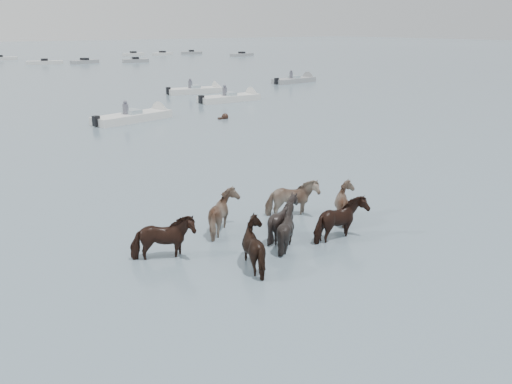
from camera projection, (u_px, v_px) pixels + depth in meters
ground at (317, 229)px, 15.03m from camera, size 400.00×400.00×0.00m
pony_herd at (276, 222)px, 14.28m from camera, size 7.44×3.97×1.40m
swimming_pony at (224, 117)px, 32.82m from camera, size 0.72×0.44×0.44m
motorboat_b at (143, 116)px, 32.53m from camera, size 5.81×2.76×1.92m
motorboat_c at (203, 90)px, 45.28m from camera, size 5.41×2.63×1.92m
motorboat_d at (237, 98)px, 40.71m from camera, size 5.62×1.75×1.92m
motorboat_e at (299, 80)px, 53.93m from camera, size 5.87×2.25×1.92m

